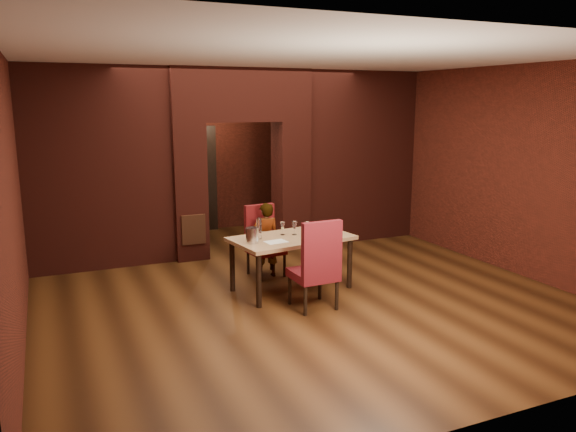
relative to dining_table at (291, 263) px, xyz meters
name	(u,v)px	position (x,y,z in m)	size (l,w,h in m)	color
floor	(287,284)	(0.04, 0.25, -0.39)	(8.00, 8.00, 0.00)	#492912
ceiling	(287,60)	(0.04, 0.25, 2.81)	(7.00, 8.00, 0.04)	silver
wall_back	(209,153)	(0.04, 4.25, 1.21)	(7.00, 0.04, 3.20)	maroon
wall_front	(491,238)	(0.04, -3.75, 1.21)	(7.00, 0.04, 3.20)	maroon
wall_left	(14,192)	(-3.46, 0.25, 1.21)	(0.04, 8.00, 3.20)	maroon
wall_right	(479,165)	(3.54, 0.25, 1.21)	(0.04, 8.00, 3.20)	maroon
pillar_left	(188,191)	(-0.91, 2.25, 0.76)	(0.55, 0.55, 2.30)	maroon
pillar_right	(291,185)	(0.99, 2.25, 0.76)	(0.55, 0.55, 2.30)	maroon
lintel	(240,95)	(0.04, 2.25, 2.36)	(2.45, 0.55, 0.90)	maroon
wing_wall_left	(99,169)	(-2.33, 2.25, 1.21)	(2.27, 0.35, 3.20)	maroon
wing_wall_right	(358,157)	(2.40, 2.25, 1.21)	(2.27, 0.35, 3.20)	maroon
vent_panel	(194,230)	(-0.91, 1.95, 0.16)	(0.40, 0.03, 0.50)	brown
rear_door	(192,181)	(-0.36, 4.19, 0.66)	(0.90, 0.08, 2.10)	black
rear_door_frame	(192,181)	(-0.36, 4.15, 0.66)	(1.02, 0.04, 2.22)	black
dining_table	(291,263)	(0.00, 0.00, 0.00)	(1.66, 0.93, 0.78)	#A88257
chair_far	(266,241)	(-0.09, 0.76, 0.15)	(0.49, 0.49, 1.08)	maroon
chair_near	(313,263)	(-0.03, -0.76, 0.21)	(0.54, 0.54, 1.19)	maroon
person_seated	(266,240)	(-0.11, 0.72, 0.19)	(0.42, 0.28, 1.15)	white
wine_glass_a	(283,228)	(-0.08, 0.14, 0.48)	(0.08, 0.08, 0.19)	white
wine_glass_b	(294,228)	(0.08, 0.08, 0.49)	(0.08, 0.08, 0.20)	white
wine_glass_c	(307,229)	(0.22, -0.04, 0.49)	(0.08, 0.08, 0.20)	white
tasting_sheet	(276,242)	(-0.32, -0.19, 0.39)	(0.29, 0.21, 0.00)	white
wine_bucket	(252,235)	(-0.63, -0.12, 0.49)	(0.17, 0.17, 0.21)	silver
water_bottle	(259,228)	(-0.46, 0.07, 0.54)	(0.07, 0.07, 0.30)	white
potted_plant	(318,256)	(0.80, 0.76, -0.18)	(0.38, 0.33, 0.42)	#1F5E1C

